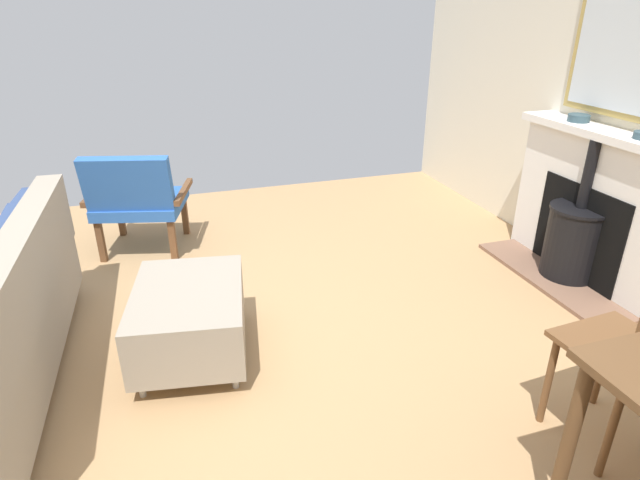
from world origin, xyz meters
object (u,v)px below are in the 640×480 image
object	(u,v)px
mantel_bowl_near	(578,117)
armchair_accent	(136,198)
fireplace	(589,217)
ottoman	(189,316)

from	to	relation	value
mantel_bowl_near	armchair_accent	bearing A→B (deg)	-19.75
armchair_accent	fireplace	bearing A→B (deg)	155.28
fireplace	armchair_accent	world-z (taller)	fireplace
fireplace	ottoman	distance (m)	2.61
fireplace	armchair_accent	xyz separation A→B (m)	(2.84, -1.31, -0.01)
ottoman	armchair_accent	distance (m)	1.44
mantel_bowl_near	fireplace	bearing A→B (deg)	86.23
fireplace	mantel_bowl_near	xyz separation A→B (m)	(-0.02, -0.28, 0.59)
fireplace	ottoman	world-z (taller)	fireplace
ottoman	armchair_accent	world-z (taller)	armchair_accent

